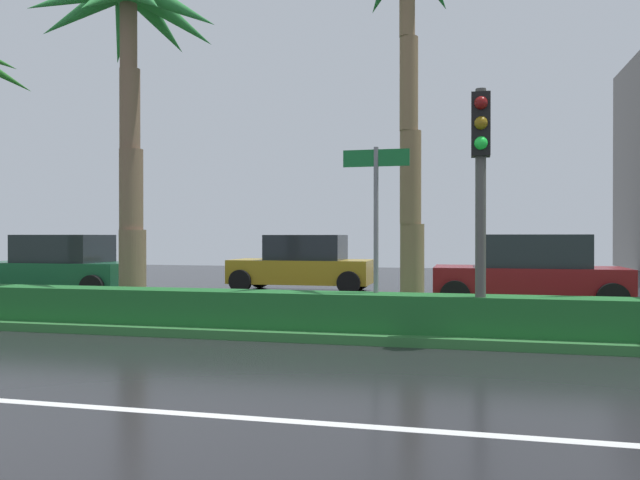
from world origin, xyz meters
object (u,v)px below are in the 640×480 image
(palm_tree_centre_left, at_px, (130,37))
(street_name_sign, at_px, (376,212))
(traffic_signal_median_right, at_px, (481,166))
(car_in_traffic_second, at_px, (303,264))
(car_in_traffic_leading, at_px, (60,267))
(car_in_traffic_third, at_px, (530,273))

(palm_tree_centre_left, bearing_deg, street_name_sign, -15.22)
(traffic_signal_median_right, xyz_separation_m, car_in_traffic_second, (-5.12, 8.70, -1.92))
(palm_tree_centre_left, xyz_separation_m, traffic_signal_median_right, (7.00, -1.89, -3.05))
(street_name_sign, xyz_separation_m, car_in_traffic_second, (-3.46, 8.27, -1.25))
(car_in_traffic_leading, xyz_separation_m, car_in_traffic_third, (12.47, 0.12, 0.00))
(traffic_signal_median_right, bearing_deg, car_in_traffic_third, 77.51)
(palm_tree_centre_left, relative_size, traffic_signal_median_right, 1.91)
(car_in_traffic_second, bearing_deg, traffic_signal_median_right, 120.47)
(palm_tree_centre_left, xyz_separation_m, car_in_traffic_second, (1.88, 6.82, -4.97))
(palm_tree_centre_left, bearing_deg, car_in_traffic_leading, 140.11)
(traffic_signal_median_right, bearing_deg, car_in_traffic_leading, 154.22)
(street_name_sign, relative_size, car_in_traffic_second, 0.70)
(street_name_sign, height_order, car_in_traffic_leading, street_name_sign)
(traffic_signal_median_right, distance_m, car_in_traffic_leading, 12.63)
(street_name_sign, bearing_deg, traffic_signal_median_right, -14.68)
(traffic_signal_median_right, bearing_deg, palm_tree_centre_left, 164.91)
(traffic_signal_median_right, distance_m, street_name_sign, 1.84)
(palm_tree_centre_left, relative_size, car_in_traffic_second, 1.68)
(car_in_traffic_second, bearing_deg, car_in_traffic_leading, 28.17)
(palm_tree_centre_left, distance_m, traffic_signal_median_right, 7.87)
(palm_tree_centre_left, height_order, car_in_traffic_second, palm_tree_centre_left)
(traffic_signal_median_right, relative_size, car_in_traffic_leading, 0.88)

